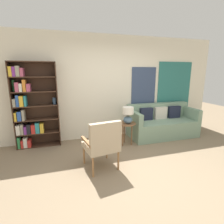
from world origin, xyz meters
name	(u,v)px	position (x,y,z in m)	size (l,w,h in m)	color
ground_plane	(138,174)	(0.00, 0.00, 0.00)	(14.00, 14.00, 0.00)	#847056
wall_back	(110,88)	(0.07, 2.03, 1.35)	(6.40, 0.08, 2.70)	silver
bookshelf	(30,108)	(-1.90, 1.85, 0.95)	(0.99, 0.30, 1.99)	#422B1E
armchair	(103,142)	(-0.55, 0.34, 0.55)	(0.66, 0.67, 0.94)	olive
couch	(162,124)	(1.47, 1.60, 0.35)	(1.86, 0.82, 0.89)	gray
side_table	(126,126)	(0.28, 1.28, 0.48)	(0.45, 0.45, 0.56)	brown
table_lamp	(128,114)	(0.30, 1.24, 0.78)	(0.27, 0.27, 0.40)	slate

